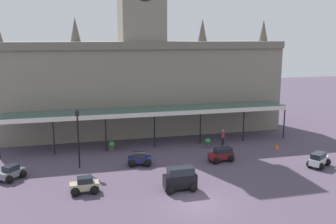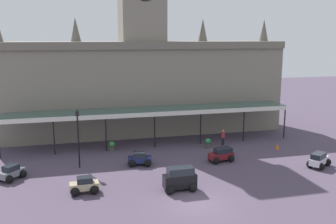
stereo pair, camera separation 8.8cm
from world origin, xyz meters
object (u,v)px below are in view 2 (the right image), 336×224
at_px(car_navy_sedan, 140,160).
at_px(car_white_estate, 319,161).
at_px(victorian_lamppost, 78,132).
at_px(traffic_cone, 277,146).
at_px(planter_forecourt_centre, 112,146).
at_px(car_maroon_estate, 221,155).
at_px(car_grey_sedan, 12,173).
at_px(car_beige_sedan, 84,186).
at_px(car_black_van, 180,180).
at_px(pedestrian_beside_cars, 223,137).
at_px(planter_near_kerb, 208,143).

height_order(car_navy_sedan, car_white_estate, car_white_estate).
height_order(car_white_estate, victorian_lamppost, victorian_lamppost).
bearing_deg(car_navy_sedan, traffic_cone, 5.78).
xyz_separation_m(car_navy_sedan, planter_forecourt_centre, (-1.93, 4.86, -0.01)).
height_order(car_maroon_estate, planter_forecourt_centre, car_maroon_estate).
xyz_separation_m(car_grey_sedan, car_beige_sedan, (5.48, -4.03, 0.00)).
relative_size(car_black_van, pedestrian_beside_cars, 1.45).
bearing_deg(planter_forecourt_centre, victorian_lamppost, -127.27).
relative_size(car_grey_sedan, traffic_cone, 3.61).
distance_m(car_white_estate, car_beige_sedan, 19.84).
bearing_deg(planter_forecourt_centre, traffic_cone, -11.97).
xyz_separation_m(car_navy_sedan, car_beige_sedan, (-4.88, -4.87, 0.00)).
bearing_deg(planter_near_kerb, car_black_van, -120.40).
distance_m(planter_forecourt_centre, planter_near_kerb, 9.65).
relative_size(pedestrian_beside_cars, victorian_lamppost, 0.33).
distance_m(car_beige_sedan, car_maroon_estate, 12.86).
xyz_separation_m(car_white_estate, planter_forecourt_centre, (-16.89, 9.04, -0.07)).
distance_m(car_white_estate, traffic_cone, 5.66).
height_order(car_beige_sedan, car_maroon_estate, car_maroon_estate).
height_order(car_white_estate, car_black_van, car_black_van).
distance_m(traffic_cone, planter_forecourt_centre, 16.51).
xyz_separation_m(car_beige_sedan, traffic_cone, (19.09, 6.31, -0.19)).
bearing_deg(car_navy_sedan, planter_forecourt_centre, 111.68).
bearing_deg(car_grey_sedan, pedestrian_beside_cars, 13.81).
bearing_deg(car_grey_sedan, planter_forecourt_centre, 34.15).
distance_m(car_white_estate, planter_forecourt_centre, 19.15).
bearing_deg(car_white_estate, victorian_lamppost, 166.45).
height_order(car_navy_sedan, planter_forecourt_centre, car_navy_sedan).
height_order(car_grey_sedan, victorian_lamppost, victorian_lamppost).
relative_size(car_white_estate, traffic_cone, 3.92).
height_order(car_navy_sedan, car_grey_sedan, same).
bearing_deg(pedestrian_beside_cars, planter_forecourt_centre, 175.75).
bearing_deg(planter_near_kerb, victorian_lamppost, -167.05).
distance_m(car_white_estate, car_black_van, 13.20).
relative_size(car_maroon_estate, pedestrian_beside_cars, 1.42).
distance_m(car_grey_sedan, planter_near_kerb, 18.53).
bearing_deg(car_navy_sedan, car_beige_sedan, -135.01).
height_order(car_navy_sedan, car_black_van, car_black_van).
distance_m(pedestrian_beside_cars, planter_forecourt_centre, 11.41).
bearing_deg(car_maroon_estate, car_beige_sedan, -161.55).
bearing_deg(traffic_cone, planter_near_kerb, 161.78).
bearing_deg(pedestrian_beside_cars, car_grey_sedan, -166.19).
relative_size(car_black_van, planter_near_kerb, 2.52).
bearing_deg(car_white_estate, pedestrian_beside_cars, 123.97).
xyz_separation_m(car_maroon_estate, planter_near_kerb, (0.31, 4.41, -0.07)).
xyz_separation_m(pedestrian_beside_cars, planter_forecourt_centre, (-11.37, 0.85, -0.42)).
relative_size(car_grey_sedan, planter_forecourt_centre, 2.33).
bearing_deg(car_navy_sedan, victorian_lamppost, 172.55).
bearing_deg(car_grey_sedan, traffic_cone, 5.31).
height_order(traffic_cone, planter_forecourt_centre, planter_forecourt_centre).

